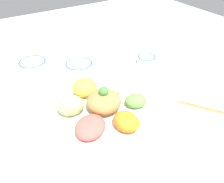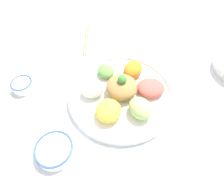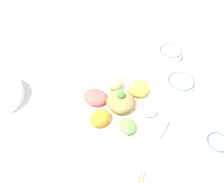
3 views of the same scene
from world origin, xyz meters
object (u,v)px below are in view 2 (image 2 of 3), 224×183
sauce_bowl_red (22,85)px  serving_spoon_extra (191,48)px  salad_platter (122,92)px  sauce_bowl_dark (54,150)px  serving_spoon_main (65,71)px  chopsticks_pair_near (86,39)px

sauce_bowl_red → serving_spoon_extra: (0.60, -0.45, -0.02)m
salad_platter → sauce_bowl_dark: salad_platter is taller
sauce_bowl_dark → serving_spoon_extra: bearing=-13.5°
serving_spoon_extra → serving_spoon_main: bearing=-137.5°
serving_spoon_main → chopsticks_pair_near: bearing=88.7°
sauce_bowl_red → serving_spoon_main: size_ratio=0.70×
salad_platter → sauce_bowl_dark: bearing=170.2°
sauce_bowl_red → serving_spoon_main: (0.16, -0.07, -0.02)m
serving_spoon_main → serving_spoon_extra: (0.44, -0.38, -0.00)m
sauce_bowl_dark → chopsticks_pair_near: (0.49, 0.28, -0.02)m
serving_spoon_main → serving_spoon_extra: 0.58m
sauce_bowl_dark → chopsticks_pair_near: 0.56m
salad_platter → serving_spoon_main: 0.27m
chopsticks_pair_near → salad_platter: bearing=24.8°
salad_platter → serving_spoon_extra: 0.43m
chopsticks_pair_near → serving_spoon_main: size_ratio=1.79×
salad_platter → sauce_bowl_dark: size_ratio=3.38×
serving_spoon_extra → sauce_bowl_red: bearing=-133.7°
serving_spoon_main → salad_platter: bearing=-12.3°
salad_platter → serving_spoon_extra: salad_platter is taller
salad_platter → chopsticks_pair_near: salad_platter is taller
sauce_bowl_dark → serving_spoon_main: sauce_bowl_dark is taller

